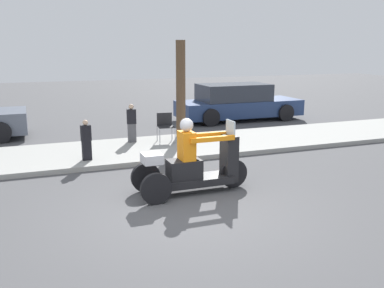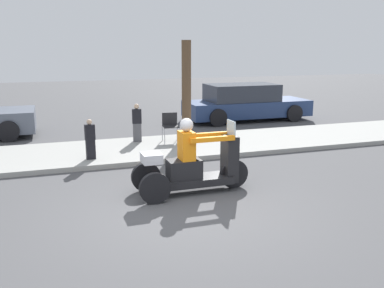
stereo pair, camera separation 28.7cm
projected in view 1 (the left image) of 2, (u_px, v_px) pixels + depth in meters
name	position (u px, v px, depth m)	size (l,w,h in m)	color
ground_plane	(188.00, 214.00, 7.35)	(60.00, 60.00, 0.00)	#4C4C4F
sidewalk_strip	(129.00, 151.00, 11.53)	(28.00, 2.80, 0.12)	#9E9E99
motorcycle_trike	(193.00, 166.00, 8.32)	(2.32, 0.84, 1.49)	black
spectator_mid_group	(132.00, 124.00, 12.20)	(0.28, 0.19, 1.09)	#515156
spectator_by_tree	(86.00, 141.00, 10.26)	(0.25, 0.17, 0.98)	black
folding_chair_set_back	(165.00, 124.00, 12.27)	(0.51, 0.51, 0.82)	#A5A8AD
parked_car_lot_right	(237.00, 103.00, 16.52)	(4.80, 1.95, 1.40)	navy
tree_trunk	(181.00, 90.00, 12.66)	(0.28, 0.28, 2.87)	brown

